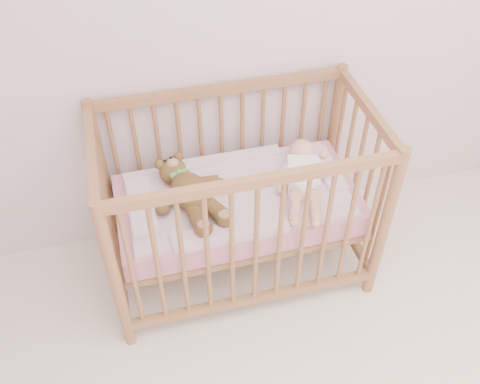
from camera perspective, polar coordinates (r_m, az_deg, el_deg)
name	(u,v)px	position (r m, az deg, el deg)	size (l,w,h in m)	color
wall_back	(251,6)	(2.61, 1.17, 19.18)	(4.00, 0.02, 2.70)	silver
crib	(238,202)	(2.74, -0.26, -1.11)	(1.36, 0.76, 1.00)	#996041
mattress	(238,204)	(2.75, -0.26, -1.33)	(1.22, 0.62, 0.13)	#C47A86
blanket	(238,194)	(2.70, -0.26, -0.21)	(1.10, 0.58, 0.06)	#EAA1BF
baby	(303,174)	(2.71, 6.75, 1.87)	(0.29, 0.60, 0.15)	white
teddy_bear	(191,192)	(2.60, -5.23, -0.05)	(0.39, 0.56, 0.16)	brown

